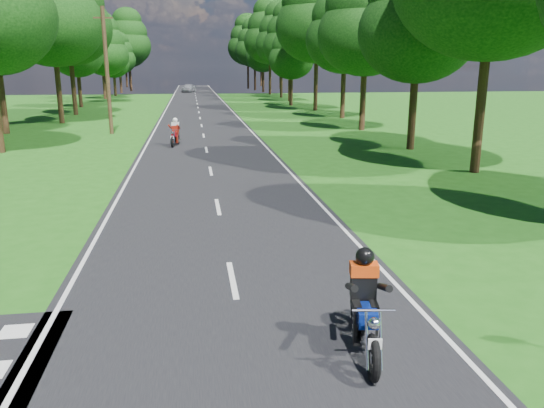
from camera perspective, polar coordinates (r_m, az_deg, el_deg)
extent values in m
plane|color=#1F5914|center=(9.46, -3.32, -12.87)|extent=(160.00, 160.00, 0.00)
cube|color=black|center=(58.53, -7.97, 10.22)|extent=(7.00, 140.00, 0.02)
cube|color=silver|center=(11.25, -4.28, -8.09)|extent=(0.12, 2.00, 0.01)
cube|color=silver|center=(16.94, -5.85, -0.29)|extent=(0.12, 2.00, 0.01)
cube|color=silver|center=(22.79, -6.61, 3.55)|extent=(0.12, 2.00, 0.01)
cube|color=silver|center=(28.70, -7.07, 5.82)|extent=(0.12, 2.00, 0.01)
cube|color=silver|center=(34.64, -7.37, 7.31)|extent=(0.12, 2.00, 0.01)
cube|color=silver|center=(40.60, -7.59, 8.36)|extent=(0.12, 2.00, 0.01)
cube|color=silver|center=(46.57, -7.75, 9.15)|extent=(0.12, 2.00, 0.01)
cube|color=silver|center=(52.54, -7.87, 9.75)|extent=(0.12, 2.00, 0.01)
cube|color=silver|center=(58.52, -7.97, 10.24)|extent=(0.12, 2.00, 0.01)
cube|color=silver|center=(64.51, -8.05, 10.63)|extent=(0.12, 2.00, 0.01)
cube|color=silver|center=(70.50, -8.12, 10.95)|extent=(0.12, 2.00, 0.01)
cube|color=silver|center=(76.49, -8.18, 11.23)|extent=(0.12, 2.00, 0.01)
cube|color=silver|center=(82.48, -8.22, 11.46)|extent=(0.12, 2.00, 0.01)
cube|color=silver|center=(88.47, -8.27, 11.67)|extent=(0.12, 2.00, 0.01)
cube|color=silver|center=(94.46, -8.30, 11.84)|extent=(0.12, 2.00, 0.01)
cube|color=silver|center=(100.46, -8.34, 12.00)|extent=(0.12, 2.00, 0.01)
cube|color=silver|center=(106.45, -8.37, 12.14)|extent=(0.12, 2.00, 0.01)
cube|color=silver|center=(112.44, -8.39, 12.26)|extent=(0.12, 2.00, 0.01)
cube|color=silver|center=(118.44, -8.41, 12.37)|extent=(0.12, 2.00, 0.01)
cube|color=silver|center=(124.44, -8.44, 12.47)|extent=(0.12, 2.00, 0.01)
cube|color=silver|center=(58.58, -11.25, 10.10)|extent=(0.10, 140.00, 0.01)
cube|color=silver|center=(58.66, -4.69, 10.34)|extent=(0.10, 140.00, 0.01)
cube|color=silver|center=(10.16, -25.88, -12.22)|extent=(0.50, 0.50, 0.01)
cylinder|color=black|center=(39.56, -26.94, 9.50)|extent=(0.40, 0.40, 3.79)
cylinder|color=black|center=(45.16, -21.90, 10.80)|extent=(0.40, 0.40, 4.32)
ellipsoid|color=black|center=(45.21, -22.56, 17.52)|extent=(7.56, 7.56, 6.42)
cylinder|color=black|center=(52.57, -20.55, 11.37)|extent=(0.40, 0.40, 4.40)
ellipsoid|color=black|center=(52.62, -21.10, 17.25)|extent=(7.71, 7.71, 6.55)
ellipsoid|color=black|center=(52.80, -21.32, 19.57)|extent=(6.60, 6.60, 5.61)
cylinder|color=black|center=(62.34, -19.95, 11.23)|extent=(0.40, 0.40, 3.20)
ellipsoid|color=black|center=(62.29, -20.28, 14.84)|extent=(5.60, 5.60, 4.76)
ellipsoid|color=black|center=(62.34, -20.41, 16.27)|extent=(4.80, 4.80, 4.08)
ellipsoid|color=black|center=(62.43, -20.54, 17.69)|extent=(3.60, 3.60, 3.06)
cylinder|color=black|center=(69.30, -17.26, 11.71)|extent=(0.40, 0.40, 3.22)
ellipsoid|color=black|center=(69.25, -17.51, 14.98)|extent=(5.64, 5.64, 4.79)
ellipsoid|color=black|center=(69.30, -17.61, 16.27)|extent=(4.83, 4.83, 4.11)
ellipsoid|color=black|center=(69.38, -17.72, 17.57)|extent=(3.62, 3.62, 3.08)
cylinder|color=black|center=(77.19, -17.59, 12.06)|extent=(0.40, 0.40, 3.61)
ellipsoid|color=black|center=(77.17, -17.85, 15.35)|extent=(6.31, 6.31, 5.37)
ellipsoid|color=black|center=(77.23, -17.96, 16.65)|extent=(5.41, 5.41, 4.60)
ellipsoid|color=black|center=(77.34, -18.06, 17.95)|extent=(4.06, 4.06, 3.45)
cylinder|color=black|center=(84.90, -16.53, 11.99)|extent=(0.40, 0.40, 2.67)
ellipsoid|color=black|center=(84.84, -16.69, 14.21)|extent=(4.67, 4.67, 3.97)
ellipsoid|color=black|center=(84.86, -16.76, 15.08)|extent=(4.00, 4.00, 3.40)
ellipsoid|color=black|center=(84.89, -16.83, 15.96)|extent=(3.00, 3.00, 2.55)
cylinder|color=black|center=(94.00, -15.95, 12.36)|extent=(0.40, 0.40, 3.09)
ellipsoid|color=black|center=(93.97, -16.11, 14.67)|extent=(5.40, 5.40, 4.59)
ellipsoid|color=black|center=(93.99, -16.18, 15.59)|extent=(4.63, 4.63, 3.93)
ellipsoid|color=black|center=(94.04, -16.25, 16.50)|extent=(3.47, 3.47, 2.95)
cylinder|color=black|center=(100.35, -14.97, 12.93)|extent=(0.40, 0.40, 4.48)
ellipsoid|color=black|center=(100.38, -15.18, 16.07)|extent=(7.84, 7.84, 6.66)
ellipsoid|color=black|center=(100.48, -15.27, 17.32)|extent=(6.72, 6.72, 5.71)
ellipsoid|color=black|center=(100.62, -15.36, 18.55)|extent=(5.04, 5.04, 4.28)
cylinder|color=black|center=(109.39, -15.03, 12.93)|extent=(0.40, 0.40, 4.09)
ellipsoid|color=black|center=(109.40, -15.20, 15.56)|extent=(7.16, 7.16, 6.09)
ellipsoid|color=black|center=(109.46, -15.28, 16.61)|extent=(6.14, 6.14, 5.22)
ellipsoid|color=black|center=(109.57, -15.35, 17.65)|extent=(4.61, 4.61, 3.92)
cylinder|color=black|center=(23.79, 21.42, 8.61)|extent=(0.40, 0.40, 4.56)
cylinder|color=black|center=(29.57, 14.85, 9.07)|extent=(0.40, 0.40, 3.49)
ellipsoid|color=black|center=(29.50, 15.42, 17.41)|extent=(6.12, 6.12, 5.20)
cylinder|color=black|center=(37.90, 9.73, 10.61)|extent=(0.40, 0.40, 3.69)
ellipsoid|color=black|center=(37.87, 10.04, 17.48)|extent=(6.46, 6.46, 5.49)
ellipsoid|color=black|center=(38.01, 10.17, 20.19)|extent=(5.54, 5.54, 4.71)
cylinder|color=black|center=(46.66, 7.63, 11.44)|extent=(0.40, 0.40, 3.74)
ellipsoid|color=black|center=(46.64, 7.83, 17.10)|extent=(6.55, 6.55, 5.57)
ellipsoid|color=black|center=(46.76, 7.91, 19.33)|extent=(5.62, 5.62, 4.77)
cylinder|color=black|center=(54.55, 4.72, 12.43)|extent=(0.40, 0.40, 4.64)
ellipsoid|color=black|center=(54.64, 4.85, 18.43)|extent=(8.12, 8.12, 6.91)
ellipsoid|color=black|center=(54.84, 4.91, 20.79)|extent=(6.96, 6.96, 5.92)
cylinder|color=black|center=(61.39, 2.06, 11.90)|extent=(0.40, 0.40, 2.91)
ellipsoid|color=black|center=(61.33, 2.09, 15.24)|extent=(5.09, 5.09, 4.33)
ellipsoid|color=black|center=(61.36, 2.10, 16.57)|extent=(4.36, 4.36, 3.71)
ellipsoid|color=black|center=(61.42, 2.12, 17.89)|extent=(3.27, 3.27, 2.78)
cylinder|color=black|center=(68.94, 1.92, 12.60)|extent=(0.40, 0.40, 3.88)
ellipsoid|color=black|center=(68.94, 1.95, 16.57)|extent=(6.78, 6.78, 5.77)
ellipsoid|color=black|center=(69.03, 1.97, 18.14)|extent=(5.81, 5.81, 4.94)
ellipsoid|color=black|center=(69.17, 1.98, 19.70)|extent=(4.36, 4.36, 3.71)
cylinder|color=black|center=(77.33, 1.00, 12.94)|extent=(0.40, 0.40, 4.18)
ellipsoid|color=black|center=(77.35, 1.02, 16.75)|extent=(7.31, 7.31, 6.21)
ellipsoid|color=black|center=(77.45, 1.02, 18.26)|extent=(6.27, 6.27, 5.33)
ellipsoid|color=black|center=(77.61, 1.03, 19.76)|extent=(4.70, 4.70, 4.00)
cylinder|color=black|center=(86.13, -0.22, 13.26)|extent=(0.40, 0.40, 4.63)
ellipsoid|color=black|center=(86.18, -0.22, 17.06)|extent=(8.11, 8.11, 6.89)
ellipsoid|color=black|center=(86.31, -0.22, 18.55)|extent=(6.95, 6.95, 5.91)
ellipsoid|color=black|center=(86.49, -0.22, 20.05)|extent=(5.21, 5.21, 4.43)
cylinder|color=black|center=(93.34, -0.95, 12.98)|extent=(0.40, 0.40, 3.36)
ellipsoid|color=black|center=(93.31, -0.96, 15.52)|extent=(5.88, 5.88, 5.00)
ellipsoid|color=black|center=(93.35, -0.97, 16.52)|extent=(5.04, 5.04, 4.29)
ellipsoid|color=black|center=(93.42, -0.97, 17.53)|extent=(3.78, 3.78, 3.21)
cylinder|color=black|center=(100.43, -1.84, 13.29)|extent=(0.40, 0.40, 4.09)
ellipsoid|color=black|center=(100.44, -1.86, 16.16)|extent=(7.15, 7.15, 6.08)
ellipsoid|color=black|center=(100.52, -1.87, 17.30)|extent=(6.13, 6.13, 5.21)
ellipsoid|color=black|center=(100.63, -1.88, 18.43)|extent=(4.60, 4.60, 3.91)
cylinder|color=black|center=(108.08, -2.58, 13.48)|extent=(0.40, 0.40, 4.48)
ellipsoid|color=black|center=(108.12, -2.62, 16.41)|extent=(7.84, 7.84, 6.66)
ellipsoid|color=black|center=(108.21, -2.63, 17.56)|extent=(6.72, 6.72, 5.71)
ellipsoid|color=black|center=(108.34, -2.65, 18.72)|extent=(5.04, 5.04, 4.28)
cylinder|color=black|center=(119.13, -15.37, 12.95)|extent=(0.40, 0.40, 3.84)
ellipsoid|color=black|center=(119.12, -15.53, 15.21)|extent=(6.72, 6.72, 5.71)
ellipsoid|color=black|center=(119.17, -15.59, 16.11)|extent=(5.76, 5.76, 4.90)
ellipsoid|color=black|center=(119.25, -15.65, 17.01)|extent=(4.32, 4.32, 3.67)
cylinder|color=black|center=(121.40, -1.16, 13.54)|extent=(0.40, 0.40, 4.16)
ellipsoid|color=black|center=(121.41, -1.18, 15.96)|extent=(7.28, 7.28, 6.19)
ellipsoid|color=black|center=(121.48, -1.18, 16.92)|extent=(6.24, 6.24, 5.30)
ellipsoid|color=black|center=(121.58, -1.19, 17.87)|extent=(4.68, 4.68, 3.98)
cylinder|color=black|center=(104.51, -17.40, 12.55)|extent=(0.40, 0.40, 3.52)
ellipsoid|color=black|center=(104.50, -17.59, 14.92)|extent=(6.16, 6.16, 5.24)
ellipsoid|color=black|center=(104.54, -17.66, 15.86)|extent=(5.28, 5.28, 4.49)
ellipsoid|color=black|center=(104.61, -17.74, 16.79)|extent=(3.96, 3.96, 3.37)
cylinder|color=black|center=(107.85, 0.91, 13.49)|extent=(0.40, 0.40, 4.48)
ellipsoid|color=black|center=(107.88, 0.92, 16.43)|extent=(7.84, 7.84, 6.66)
ellipsoid|color=black|center=(107.97, 0.93, 17.58)|extent=(6.72, 6.72, 5.71)
ellipsoid|color=black|center=(108.10, 0.93, 18.74)|extent=(5.04, 5.04, 4.28)
cylinder|color=#382616|center=(36.74, -17.32, 13.42)|extent=(0.26, 0.26, 8.00)
cube|color=#382616|center=(36.86, -17.73, 18.54)|extent=(1.20, 0.10, 0.10)
imported|color=#B0B3B8|center=(93.80, -8.94, 12.24)|extent=(2.79, 4.58, 1.46)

